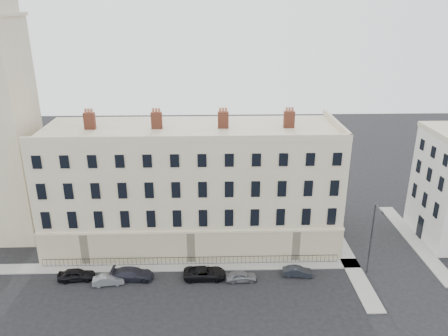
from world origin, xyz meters
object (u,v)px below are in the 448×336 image
at_px(car_c, 133,274).
at_px(car_d, 205,273).
at_px(car_b, 108,280).
at_px(car_e, 241,276).
at_px(streetlamp, 372,236).
at_px(car_f, 298,272).
at_px(car_a, 76,275).

distance_m(car_c, car_d, 8.13).
bearing_deg(car_b, car_e, -97.97).
relative_size(car_c, car_d, 0.98).
bearing_deg(car_c, car_d, -87.37).
bearing_deg(car_b, streetlamp, -96.28).
relative_size(car_d, car_e, 1.38).
xyz_separation_m(car_b, streetlamp, (29.37, 1.28, 4.26)).
distance_m(car_e, streetlamp, 15.29).
distance_m(car_e, car_f, 6.55).
relative_size(car_d, streetlamp, 0.55).
distance_m(car_a, streetlamp, 33.40).
bearing_deg(car_c, car_e, -90.18).
height_order(car_d, car_f, car_d).
bearing_deg(car_c, car_a, 92.71).
xyz_separation_m(car_a, car_e, (18.48, -0.70, -0.09)).
bearing_deg(car_e, car_c, 84.37).
height_order(car_b, car_d, car_d).
height_order(car_c, car_d, car_c).
height_order(car_b, car_f, car_b).
xyz_separation_m(car_a, car_b, (3.76, -0.91, -0.12)).
relative_size(car_c, streetlamp, 0.54).
bearing_deg(car_a, streetlamp, -94.07).
distance_m(car_b, streetlamp, 29.71).
distance_m(car_d, car_e, 4.12).
relative_size(car_a, streetlamp, 0.46).
relative_size(car_b, car_e, 0.98).
distance_m(car_c, car_e, 12.22).
bearing_deg(car_c, streetlamp, -86.18).
relative_size(car_b, streetlamp, 0.39).
bearing_deg(car_b, car_c, -79.53).
distance_m(car_f, streetlamp, 9.20).
xyz_separation_m(car_d, streetlamp, (18.73, 0.45, 4.16)).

